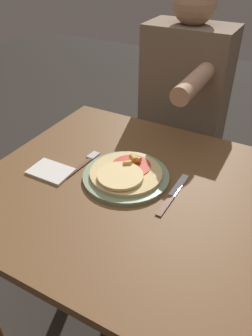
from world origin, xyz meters
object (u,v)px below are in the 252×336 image
(dining_table, at_px, (134,217))
(pizza, at_px, (125,173))
(fork, at_px, (85,162))
(knife, at_px, (173,195))
(plate, at_px, (126,176))
(person_diner, at_px, (184,104))

(dining_table, height_order, pizza, pizza)
(fork, bearing_deg, dining_table, -10.43)
(dining_table, bearing_deg, fork, 169.57)
(fork, distance_m, knife, 0.33)
(knife, bearing_deg, fork, 176.98)
(dining_table, relative_size, pizza, 4.15)
(pizza, distance_m, knife, 0.17)
(pizza, xyz_separation_m, fork, (-0.17, 0.01, -0.02))
(plate, bearing_deg, person_diner, 93.60)
(dining_table, bearing_deg, pizza, 150.65)
(knife, bearing_deg, person_diner, 107.49)
(pizza, bearing_deg, person_diner, 93.55)
(fork, height_order, person_diner, person_diner)
(fork, distance_m, person_diner, 0.65)
(dining_table, relative_size, person_diner, 0.77)
(pizza, xyz_separation_m, knife, (0.17, -0.00, -0.02))
(plate, relative_size, fork, 1.60)
(person_diner, bearing_deg, plate, -86.40)
(plate, bearing_deg, dining_table, -33.27)
(knife, bearing_deg, plate, 176.79)
(pizza, relative_size, person_diner, 0.18)
(plate, distance_m, pizza, 0.02)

